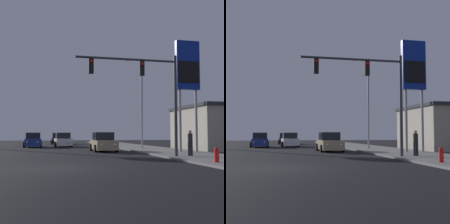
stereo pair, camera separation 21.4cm
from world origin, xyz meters
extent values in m
plane|color=black|center=(0.00, 0.00, 0.00)|extent=(120.00, 120.00, 0.00)
cube|color=gray|center=(9.50, 10.00, 0.06)|extent=(5.00, 60.00, 0.12)
cube|color=silver|center=(1.71, 23.32, 0.58)|extent=(1.97, 4.27, 0.80)
cube|color=black|center=(1.71, 23.47, 1.33)|extent=(1.68, 2.06, 0.70)
cylinder|color=black|center=(0.81, 22.01, 0.32)|extent=(0.24, 0.64, 0.64)
cylinder|color=black|center=(2.61, 22.01, 0.32)|extent=(0.24, 0.64, 0.64)
cylinder|color=black|center=(0.81, 24.62, 0.32)|extent=(0.24, 0.64, 0.64)
cylinder|color=black|center=(2.61, 24.62, 0.32)|extent=(0.24, 0.64, 0.64)
sphere|color=#F2EACC|center=(1.16, 21.20, 0.63)|extent=(0.18, 0.18, 0.18)
sphere|color=#F2EACC|center=(2.27, 21.20, 0.63)|extent=(0.18, 0.18, 0.18)
cube|color=black|center=(1.55, 32.41, 0.58)|extent=(1.81, 4.20, 0.80)
cube|color=black|center=(1.55, 32.56, 1.33)|extent=(1.61, 2.00, 0.70)
cylinder|color=black|center=(0.65, 31.11, 0.32)|extent=(0.24, 0.64, 0.64)
cylinder|color=black|center=(2.45, 31.11, 0.32)|extent=(0.24, 0.64, 0.64)
cylinder|color=black|center=(0.65, 33.72, 0.32)|extent=(0.24, 0.64, 0.64)
cylinder|color=black|center=(2.45, 33.72, 0.32)|extent=(0.24, 0.64, 0.64)
sphere|color=#F2EACC|center=(0.99, 30.29, 0.63)|extent=(0.18, 0.18, 0.18)
sphere|color=#F2EACC|center=(2.11, 30.29, 0.63)|extent=(0.18, 0.18, 0.18)
cube|color=navy|center=(-1.76, 22.91, 0.58)|extent=(1.93, 4.25, 0.80)
cube|color=black|center=(-1.76, 23.06, 1.33)|extent=(1.66, 2.05, 0.70)
cylinder|color=black|center=(-2.66, 21.61, 0.32)|extent=(0.24, 0.64, 0.64)
cylinder|color=black|center=(-0.86, 21.61, 0.32)|extent=(0.24, 0.64, 0.64)
cylinder|color=black|center=(-2.66, 24.22, 0.32)|extent=(0.24, 0.64, 0.64)
cylinder|color=black|center=(-0.86, 24.22, 0.32)|extent=(0.24, 0.64, 0.64)
sphere|color=#F2EACC|center=(-2.32, 20.79, 0.63)|extent=(0.18, 0.18, 0.18)
sphere|color=#F2EACC|center=(-1.21, 20.79, 0.63)|extent=(0.18, 0.18, 0.18)
cube|color=tan|center=(4.57, 12.49, 0.58)|extent=(1.82, 4.21, 0.80)
cube|color=black|center=(4.57, 12.64, 1.33)|extent=(1.61, 2.01, 0.70)
cylinder|color=black|center=(3.67, 11.18, 0.32)|extent=(0.24, 0.64, 0.64)
cylinder|color=black|center=(5.47, 11.18, 0.32)|extent=(0.24, 0.64, 0.64)
cylinder|color=black|center=(3.67, 13.79, 0.32)|extent=(0.24, 0.64, 0.64)
cylinder|color=black|center=(5.47, 13.79, 0.32)|extent=(0.24, 0.64, 0.64)
sphere|color=#F2EACC|center=(4.02, 10.37, 0.63)|extent=(0.18, 0.18, 0.18)
sphere|color=#F2EACC|center=(5.13, 10.37, 0.63)|extent=(0.18, 0.18, 0.18)
cylinder|color=#38383D|center=(7.69, 4.07, 3.37)|extent=(0.20, 0.20, 6.50)
cylinder|color=#38383D|center=(4.45, 4.07, 6.22)|extent=(6.49, 0.14, 0.14)
cube|color=black|center=(5.42, 4.07, 5.67)|extent=(0.30, 0.24, 0.90)
sphere|color=red|center=(5.42, 3.93, 5.94)|extent=(0.20, 0.20, 0.20)
cube|color=black|center=(2.18, 4.07, 5.67)|extent=(0.30, 0.24, 0.90)
sphere|color=red|center=(2.18, 3.93, 5.94)|extent=(0.20, 0.20, 0.20)
cylinder|color=#99999E|center=(8.98, 15.05, 4.62)|extent=(0.18, 0.18, 9.00)
cylinder|color=#99999E|center=(8.28, 15.05, 8.97)|extent=(1.40, 0.10, 0.10)
ellipsoid|color=silver|center=(7.58, 15.05, 8.92)|extent=(0.50, 0.24, 0.20)
cylinder|color=#99999E|center=(10.09, 8.59, 2.62)|extent=(0.20, 0.20, 5.00)
cylinder|color=#99999E|center=(11.49, 8.59, 2.62)|extent=(0.20, 0.20, 5.00)
cube|color=navy|center=(10.79, 8.59, 7.12)|extent=(2.00, 0.40, 4.00)
cube|color=black|center=(10.79, 8.38, 6.52)|extent=(1.80, 0.03, 1.80)
cylinder|color=red|center=(7.91, -0.30, 0.42)|extent=(0.24, 0.24, 0.60)
sphere|color=red|center=(7.91, -0.30, 0.78)|extent=(0.20, 0.20, 0.20)
cylinder|color=red|center=(7.91, -0.47, 0.45)|extent=(0.08, 0.10, 0.08)
cylinder|color=#23232D|center=(8.69, 4.31, 0.54)|extent=(0.16, 0.16, 0.85)
cylinder|color=#23232D|center=(8.87, 4.31, 0.54)|extent=(0.16, 0.16, 0.85)
cylinder|color=#262628|center=(8.78, 4.31, 1.27)|extent=(0.32, 0.32, 0.60)
sphere|color=tan|center=(8.78, 4.31, 1.68)|extent=(0.22, 0.22, 0.22)
camera|label=1|loc=(-0.63, -14.55, 1.55)|focal=50.00mm
camera|label=2|loc=(-0.42, -14.59, 1.55)|focal=50.00mm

